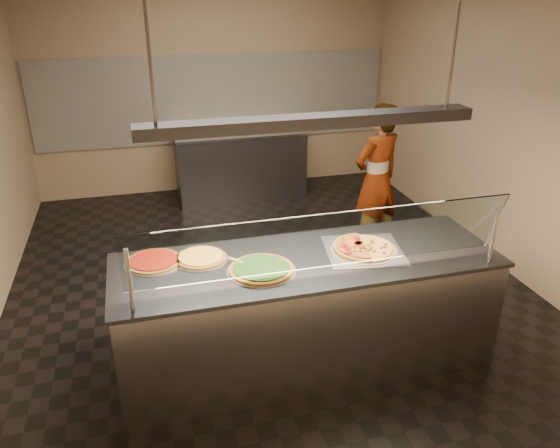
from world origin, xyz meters
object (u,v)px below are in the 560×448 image
object	(u,v)px
perforated_tray	(364,250)
pizza_spinach	(261,269)
pizza_spatula	(244,260)
heat_lamp_housing	(311,122)
half_pizza_sausage	(378,246)
pizza_cheese	(201,257)
pizza_tomato	(154,261)
prep_table	(240,163)
sneeze_guard	(324,242)
worker	(377,179)
half_pizza_pepperoni	(350,248)
serving_counter	(306,312)

from	to	relation	value
perforated_tray	pizza_spinach	size ratio (longest dim) A/B	1.33
pizza_spatula	heat_lamp_housing	bearing A→B (deg)	-5.52
half_pizza_sausage	pizza_spinach	world-z (taller)	half_pizza_sausage
pizza_cheese	pizza_tomato	distance (m)	0.34
pizza_spinach	prep_table	world-z (taller)	pizza_spinach
sneeze_guard	worker	bearing A→B (deg)	57.17
half_pizza_pepperoni	pizza_cheese	size ratio (longest dim) A/B	1.27
half_pizza_sausage	heat_lamp_housing	size ratio (longest dim) A/B	0.22
pizza_spinach	serving_counter	bearing A→B (deg)	14.12
prep_table	half_pizza_pepperoni	bearing A→B (deg)	-88.66
pizza_spinach	worker	bearing A→B (deg)	46.96
pizza_spinach	worker	xyz separation A→B (m)	(1.72, 1.85, -0.12)
pizza_tomato	prep_table	distance (m)	3.86
half_pizza_sausage	pizza_tomato	distance (m)	1.68
sneeze_guard	pizza_cheese	xyz separation A→B (m)	(-0.76, 0.54, -0.28)
pizza_cheese	worker	bearing A→B (deg)	36.31
half_pizza_pepperoni	heat_lamp_housing	size ratio (longest dim) A/B	0.22
prep_table	half_pizza_sausage	bearing A→B (deg)	-85.25
sneeze_guard	pizza_cheese	bearing A→B (deg)	144.53
half_pizza_pepperoni	pizza_cheese	xyz separation A→B (m)	(-1.10, 0.19, -0.02)
sneeze_guard	pizza_spatula	distance (m)	0.66
half_pizza_pepperoni	heat_lamp_housing	bearing A→B (deg)	-178.19
sneeze_guard	half_pizza_pepperoni	world-z (taller)	sneeze_guard
sneeze_guard	prep_table	distance (m)	4.24
serving_counter	half_pizza_pepperoni	distance (m)	0.60
half_pizza_pepperoni	pizza_spinach	bearing A→B (deg)	-171.63
pizza_cheese	worker	xyz separation A→B (m)	(2.11, 1.55, -0.12)
half_pizza_sausage	pizza_tomato	xyz separation A→B (m)	(-1.66, 0.23, -0.01)
serving_counter	worker	distance (m)	2.24
pizza_cheese	pizza_tomato	xyz separation A→B (m)	(-0.34, 0.03, 0.00)
pizza_tomato	heat_lamp_housing	bearing A→B (deg)	-12.04
pizza_spatula	worker	distance (m)	2.50
half_pizza_sausage	pizza_tomato	bearing A→B (deg)	172.21
heat_lamp_housing	serving_counter	bearing A→B (deg)	-89.78
serving_counter	half_pizza_pepperoni	size ratio (longest dim) A/B	5.67
pizza_spinach	sneeze_guard	bearing A→B (deg)	-33.79
pizza_spatula	half_pizza_pepperoni	bearing A→B (deg)	-2.46
serving_counter	half_pizza_pepperoni	bearing A→B (deg)	1.81
pizza_tomato	pizza_cheese	bearing A→B (deg)	-5.84
serving_counter	heat_lamp_housing	distance (m)	1.48
serving_counter	pizza_spatula	distance (m)	0.68
pizza_spinach	pizza_cheese	world-z (taller)	pizza_spinach
half_pizza_sausage	pizza_spatula	xyz separation A→B (m)	(-1.03, 0.04, 0.00)
pizza_spinach	half_pizza_sausage	bearing A→B (deg)	6.12
pizza_cheese	pizza_spatula	size ratio (longest dim) A/B	1.42
pizza_cheese	heat_lamp_housing	world-z (taller)	heat_lamp_housing
perforated_tray	pizza_spatula	bearing A→B (deg)	177.81
half_pizza_pepperoni	perforated_tray	bearing A→B (deg)	-0.32
serving_counter	sneeze_guard	world-z (taller)	sneeze_guard
pizza_cheese	pizza_tomato	bearing A→B (deg)	174.16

